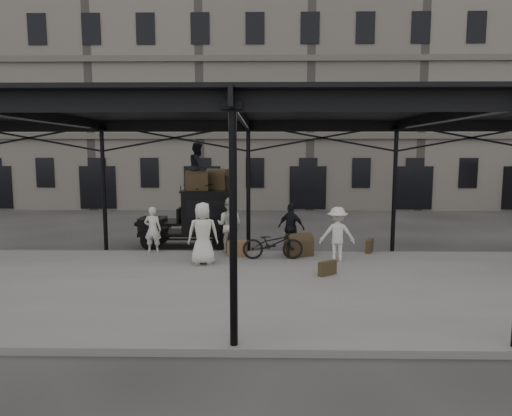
{
  "coord_description": "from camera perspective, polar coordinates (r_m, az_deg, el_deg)",
  "views": [
    {
      "loc": [
        0.53,
        -13.61,
        3.6
      ],
      "look_at": [
        0.27,
        1.6,
        1.7
      ],
      "focal_mm": 32.0,
      "sensor_mm": 36.0,
      "label": 1
    }
  ],
  "objects": [
    {
      "name": "ground",
      "position": [
        14.08,
        -1.22,
        -7.69
      ],
      "size": [
        120.0,
        120.0,
        0.0
      ],
      "primitive_type": "plane",
      "color": "#383533",
      "rests_on": "ground"
    },
    {
      "name": "porter_centre",
      "position": [
        14.03,
        -6.65,
        -3.16
      ],
      "size": [
        1.01,
        0.72,
        1.92
      ],
      "primitive_type": "imported",
      "rotation": [
        0.0,
        0.0,
        3.27
      ],
      "color": "beige",
      "rests_on": "platform"
    },
    {
      "name": "wicker_hamper",
      "position": [
        15.2,
        -2.34,
        -5.04
      ],
      "size": [
        0.65,
        0.52,
        0.5
      ],
      "primitive_type": "cube",
      "rotation": [
        0.0,
        0.0,
        -0.12
      ],
      "color": "brown",
      "rests_on": "platform"
    },
    {
      "name": "porter_left",
      "position": [
        15.92,
        -12.78,
        -2.65
      ],
      "size": [
        0.58,
        0.39,
        1.59
      ],
      "primitive_type": "imported",
      "rotation": [
        0.0,
        0.0,
        3.13
      ],
      "color": "beige",
      "rests_on": "platform"
    },
    {
      "name": "suitcase_flat",
      "position": [
        13.0,
        8.92,
        -7.44
      ],
      "size": [
        0.57,
        0.49,
        0.4
      ],
      "primitive_type": "cube",
      "rotation": [
        0.0,
        0.0,
        0.66
      ],
      "color": "#44341F",
      "rests_on": "platform"
    },
    {
      "name": "platform",
      "position": [
        12.14,
        -1.58,
        -9.76
      ],
      "size": [
        28.0,
        8.0,
        0.15
      ],
      "primitive_type": "cube",
      "color": "slate",
      "rests_on": "ground"
    },
    {
      "name": "steamer_trunk_roof_near",
      "position": [
        16.81,
        -7.45,
        3.23
      ],
      "size": [
        0.88,
        0.63,
        0.6
      ],
      "primitive_type": null,
      "rotation": [
        0.0,
        0.0,
        0.17
      ],
      "color": "#44341F",
      "rests_on": "taxi"
    },
    {
      "name": "steamer_trunk_roof_far",
      "position": [
        17.16,
        -4.75,
        3.42
      ],
      "size": [
        1.02,
        0.86,
        0.64
      ],
      "primitive_type": null,
      "rotation": [
        0.0,
        0.0,
        -0.46
      ],
      "color": "#44341F",
      "rests_on": "taxi"
    },
    {
      "name": "building_frontage",
      "position": [
        31.79,
        0.02,
        13.26
      ],
      "size": [
        64.0,
        8.0,
        14.0
      ],
      "primitive_type": "cube",
      "color": "slate",
      "rests_on": "ground"
    },
    {
      "name": "steamer_trunk_platform",
      "position": [
        15.22,
        5.36,
        -4.79
      ],
      "size": [
        1.0,
        0.82,
        0.63
      ],
      "primitive_type": null,
      "rotation": [
        0.0,
        0.0,
        0.39
      ],
      "color": "#44341F",
      "rests_on": "platform"
    },
    {
      "name": "taxi",
      "position": [
        17.18,
        -7.0,
        -0.95
      ],
      "size": [
        3.65,
        1.55,
        2.18
      ],
      "color": "black",
      "rests_on": "ground"
    },
    {
      "name": "porter_right",
      "position": [
        14.56,
        10.12,
        -3.23
      ],
      "size": [
        1.12,
        0.66,
        1.72
      ],
      "primitive_type": "imported",
      "rotation": [
        0.0,
        0.0,
        3.12
      ],
      "color": "silver",
      "rests_on": "platform"
    },
    {
      "name": "porter_official",
      "position": [
        15.65,
        4.43,
        -2.48
      ],
      "size": [
        1.06,
        0.87,
        1.69
      ],
      "primitive_type": "imported",
      "rotation": [
        0.0,
        0.0,
        2.59
      ],
      "color": "black",
      "rests_on": "platform"
    },
    {
      "name": "suitcase_upright",
      "position": [
        16.16,
        14.02,
        -4.61
      ],
      "size": [
        0.39,
        0.61,
        0.45
      ],
      "primitive_type": "cube",
      "rotation": [
        0.0,
        0.0,
        -0.43
      ],
      "color": "#44341F",
      "rests_on": "platform"
    },
    {
      "name": "bicycle",
      "position": [
        14.68,
        2.12,
        -4.44
      ],
      "size": [
        1.96,
        0.73,
        1.02
      ],
      "primitive_type": "imported",
      "rotation": [
        0.0,
        0.0,
        1.6
      ],
      "color": "black",
      "rests_on": "platform"
    },
    {
      "name": "porter_roof",
      "position": [
        16.92,
        -7.24,
        5.18
      ],
      "size": [
        0.72,
        0.89,
        1.73
      ],
      "primitive_type": "imported",
      "rotation": [
        0.0,
        0.0,
        1.49
      ],
      "color": "black",
      "rests_on": "taxi"
    },
    {
      "name": "porter_midleft",
      "position": [
        15.65,
        -3.34,
        -2.13
      ],
      "size": [
        1.08,
        0.95,
        1.88
      ],
      "primitive_type": "imported",
      "rotation": [
        0.0,
        0.0,
        2.84
      ],
      "color": "beige",
      "rests_on": "platform"
    },
    {
      "name": "canopy",
      "position": [
        11.94,
        -1.6,
        11.91
      ],
      "size": [
        22.5,
        9.0,
        4.74
      ],
      "color": "black",
      "rests_on": "ground"
    }
  ]
}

